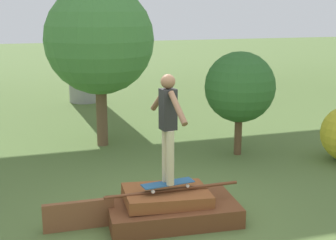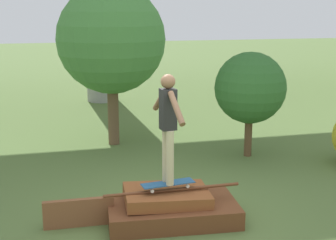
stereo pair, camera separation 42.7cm
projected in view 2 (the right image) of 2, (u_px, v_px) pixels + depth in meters
The scene contains 7 objects.
ground_plane at pixel (173, 221), 7.38m from camera, with size 80.00×80.00×0.00m, color #567038.
scrap_pile at pixel (171, 208), 7.34m from camera, with size 2.16×1.22×0.55m.
scrap_plank_loose at pixel (79, 213), 7.14m from camera, with size 1.07×0.11×0.44m.
skateboard at pixel (168, 184), 7.24m from camera, with size 0.85×0.32×0.09m.
skater at pixel (168, 121), 7.01m from camera, with size 0.24×1.22×1.69m.
tree_behind_left at pixel (250, 88), 10.26m from camera, with size 1.58×1.58×2.35m.
tree_behind_right at pixel (111, 40), 10.96m from camera, with size 2.56×2.56×3.83m.
Camera 2 is at (-1.71, -6.58, 3.27)m, focal length 50.00 mm.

